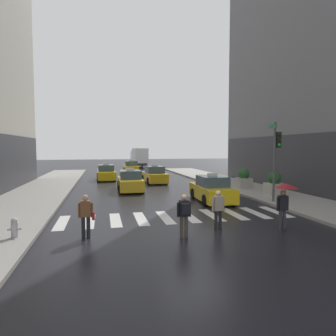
# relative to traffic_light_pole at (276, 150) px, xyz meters

# --- Properties ---
(ground_plane) EXTENTS (160.00, 160.00, 0.00)m
(ground_plane) POSITION_rel_traffic_light_pole_xyz_m (-6.71, -5.12, -3.26)
(ground_plane) COLOR black
(crosswalk_markings) EXTENTS (11.30, 2.80, 0.01)m
(crosswalk_markings) POSITION_rel_traffic_light_pole_xyz_m (-6.71, -2.12, -3.25)
(crosswalk_markings) COLOR silver
(crosswalk_markings) RESTS_ON ground
(traffic_light_pole) EXTENTS (0.44, 0.84, 4.80)m
(traffic_light_pole) POSITION_rel_traffic_light_pole_xyz_m (0.00, 0.00, 0.00)
(traffic_light_pole) COLOR #47474C
(traffic_light_pole) RESTS_ON curb_right
(taxi_lead) EXTENTS (2.06, 4.60, 1.80)m
(taxi_lead) POSITION_rel_traffic_light_pole_xyz_m (-3.49, 1.57, -2.53)
(taxi_lead) COLOR yellow
(taxi_lead) RESTS_ON ground
(taxi_second) EXTENTS (1.99, 4.57, 1.80)m
(taxi_second) POSITION_rel_traffic_light_pole_xyz_m (-8.13, 7.43, -2.53)
(taxi_second) COLOR gold
(taxi_second) RESTS_ON ground
(taxi_third) EXTENTS (2.06, 4.60, 1.80)m
(taxi_third) POSITION_rel_traffic_light_pole_xyz_m (-5.32, 12.38, -2.53)
(taxi_third) COLOR gold
(taxi_third) RESTS_ON ground
(taxi_fourth) EXTENTS (2.00, 4.57, 1.80)m
(taxi_fourth) POSITION_rel_traffic_light_pole_xyz_m (-9.91, 15.90, -2.53)
(taxi_fourth) COLOR yellow
(taxi_fourth) RESTS_ON ground
(taxi_fifth) EXTENTS (2.00, 4.57, 1.80)m
(taxi_fifth) POSITION_rel_traffic_light_pole_xyz_m (-6.41, 24.86, -2.53)
(taxi_fifth) COLOR yellow
(taxi_fifth) RESTS_ON ground
(box_truck) EXTENTS (2.41, 7.59, 3.35)m
(box_truck) POSITION_rel_traffic_light_pole_xyz_m (-3.94, 36.02, -1.41)
(box_truck) COLOR #2D2D2D
(box_truck) RESTS_ON ground
(pedestrian_with_umbrella) EXTENTS (0.96, 0.96, 1.94)m
(pedestrian_with_umbrella) POSITION_rel_traffic_light_pole_xyz_m (-2.95, -5.30, -1.74)
(pedestrian_with_umbrella) COLOR #333338
(pedestrian_with_umbrella) RESTS_ON ground
(pedestrian_with_backpack) EXTENTS (0.55, 0.43, 1.65)m
(pedestrian_with_backpack) POSITION_rel_traffic_light_pole_xyz_m (-7.30, -5.50, -2.29)
(pedestrian_with_backpack) COLOR #473D33
(pedestrian_with_backpack) RESTS_ON ground
(pedestrian_with_handbag) EXTENTS (0.60, 0.24, 1.65)m
(pedestrian_with_handbag) POSITION_rel_traffic_light_pole_xyz_m (-10.89, -4.77, -2.32)
(pedestrian_with_handbag) COLOR black
(pedestrian_with_handbag) RESTS_ON ground
(pedestrian_plain_coat) EXTENTS (0.55, 0.24, 1.65)m
(pedestrian_plain_coat) POSITION_rel_traffic_light_pole_xyz_m (-5.66, -4.81, -2.32)
(pedestrian_plain_coat) COLOR black
(pedestrian_plain_coat) RESTS_ON ground
(fire_hydrant) EXTENTS (0.48, 0.24, 0.72)m
(fire_hydrant) POSITION_rel_traffic_light_pole_xyz_m (-13.41, -4.60, -2.75)
(fire_hydrant) COLOR #B2B2B7
(fire_hydrant) RESTS_ON curb_left
(planter_near_corner) EXTENTS (1.10, 1.10, 1.60)m
(planter_near_corner) POSITION_rel_traffic_light_pole_xyz_m (1.38, 2.29, -2.38)
(planter_near_corner) COLOR #A8A399
(planter_near_corner) RESTS_ON curb_right
(planter_mid_block) EXTENTS (1.10, 1.10, 1.60)m
(planter_mid_block) POSITION_rel_traffic_light_pole_xyz_m (0.98, 6.05, -2.38)
(planter_mid_block) COLOR #A8A399
(planter_mid_block) RESTS_ON curb_right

